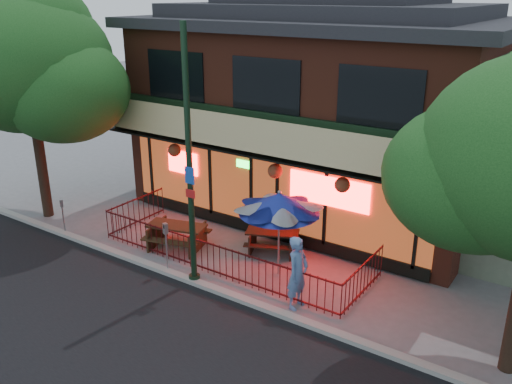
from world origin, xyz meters
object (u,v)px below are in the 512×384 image
pedestrian (298,273)px  street_light (190,175)px  picnic_table_left (177,233)px  patio_umbrella (279,203)px  street_tree_left (29,55)px  parking_meter_far (62,211)px  parking_meter_near (166,239)px  picnic_table_right (272,238)px

pedestrian → street_light: bearing=101.7°
picnic_table_left → patio_umbrella: size_ratio=0.83×
street_light → street_tree_left: (-7.46, 0.79, 2.52)m
picnic_table_left → parking_meter_far: 4.05m
street_tree_left → parking_meter_near: street_tree_left is taller
street_tree_left → parking_meter_far: street_tree_left is taller
street_tree_left → picnic_table_left: size_ratio=3.77×
picnic_table_right → picnic_table_left: bearing=-151.2°
picnic_table_left → parking_meter_near: parking_meter_near is taller
street_light → patio_umbrella: (1.71, 1.69, -0.96)m
street_light → pedestrian: street_light is taller
parking_meter_near → parking_meter_far: parking_meter_near is taller
picnic_table_left → parking_meter_far: parking_meter_far is taller
street_light → street_tree_left: size_ratio=0.87×
parking_meter_near → street_tree_left: bearing=173.1°
street_light → parking_meter_far: (-5.65, 0.00, -2.32)m
pedestrian → parking_meter_near: 4.05m
picnic_table_left → parking_meter_far: (-3.81, -1.35, 0.32)m
street_light → picnic_table_left: street_light is taller
street_light → street_tree_left: street_tree_left is taller
patio_umbrella → parking_meter_near: size_ratio=1.68×
street_tree_left → parking_meter_far: size_ratio=6.55×
picnic_table_left → picnic_table_right: size_ratio=1.08×
picnic_table_right → parking_meter_near: parking_meter_near is taller
parking_meter_near → picnic_table_right: bearing=57.2°
picnic_table_left → parking_meter_near: (0.84, -1.35, 0.52)m
patio_umbrella → parking_meter_near: (-2.71, -1.69, -1.15)m
pedestrian → parking_meter_far: bearing=95.5°
picnic_table_right → parking_meter_near: size_ratio=1.30×
patio_umbrella → parking_meter_near: patio_umbrella is taller
picnic_table_left → parking_meter_near: bearing=-58.2°
street_light → picnic_table_left: (-1.84, 1.35, -2.64)m
picnic_table_left → patio_umbrella: (3.55, 0.34, 1.67)m
picnic_table_left → parking_meter_near: 1.67m
pedestrian → parking_meter_near: (-4.01, -0.50, 0.06)m
picnic_table_right → street_tree_left: bearing=-166.3°
picnic_table_left → pedestrian: pedestrian is taller
patio_umbrella → street_tree_left: bearing=-174.4°
patio_umbrella → parking_meter_far: size_ratio=2.09×
street_light → picnic_table_right: 3.97m
parking_meter_near → street_light: bearing=-0.1°
street_light → patio_umbrella: bearing=44.7°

